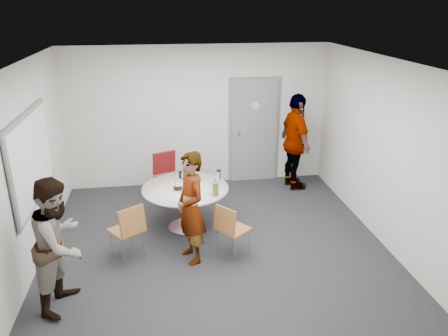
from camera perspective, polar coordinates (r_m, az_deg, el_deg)
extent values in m
plane|color=#232328|center=(6.64, -1.06, -10.11)|extent=(5.00, 5.00, 0.00)
plane|color=silver|center=(5.73, -1.25, 13.66)|extent=(5.00, 5.00, 0.00)
plane|color=silver|center=(8.43, -3.38, 6.70)|extent=(5.00, 0.00, 5.00)
plane|color=silver|center=(6.27, -24.45, -0.37)|extent=(0.00, 5.00, 5.00)
plane|color=silver|center=(6.82, 20.17, 1.92)|extent=(0.00, 5.00, 5.00)
plane|color=silver|center=(3.84, 3.84, -11.96)|extent=(5.00, 0.00, 5.00)
cube|color=slate|center=(8.65, 3.98, 4.83)|extent=(0.90, 0.05, 2.05)
cube|color=gray|center=(8.68, 3.94, 4.88)|extent=(1.02, 0.04, 2.12)
cylinder|color=#B2BFC6|center=(8.49, 4.11, 8.17)|extent=(0.16, 0.01, 0.16)
cylinder|color=silver|center=(8.54, 1.96, 4.60)|extent=(0.04, 0.14, 0.04)
cube|color=gray|center=(6.41, -23.84, 1.13)|extent=(0.03, 1.90, 1.25)
cube|color=white|center=(6.40, -23.67, 1.14)|extent=(0.01, 1.78, 1.13)
cylinder|color=silver|center=(6.85, -5.09, -2.66)|extent=(1.35, 1.35, 0.03)
cylinder|color=silver|center=(7.00, -5.00, -5.22)|extent=(0.09, 0.09, 0.65)
cylinder|color=silver|center=(7.15, -4.91, -7.63)|extent=(0.58, 0.58, 0.02)
cylinder|color=silver|center=(6.78, -6.02, -2.81)|extent=(0.18, 0.18, 0.01)
cylinder|color=black|center=(6.76, -6.04, -2.50)|extent=(0.14, 0.14, 0.07)
cylinder|color=white|center=(6.74, -6.05, -2.14)|extent=(0.14, 0.14, 0.02)
cylinder|color=olive|center=(6.50, -1.13, -2.78)|extent=(0.09, 0.09, 0.21)
cylinder|color=#498937|center=(6.50, -1.13, -2.71)|extent=(0.10, 0.10, 0.08)
cone|color=olive|center=(6.45, -1.14, -1.75)|extent=(0.09, 0.09, 0.04)
cylinder|color=#5A9A45|center=(6.44, -1.14, -1.48)|extent=(0.04, 0.04, 0.02)
imported|color=white|center=(7.14, -5.05, -1.06)|extent=(0.19, 0.19, 0.11)
cylinder|color=black|center=(7.20, -5.71, -0.77)|extent=(0.06, 0.06, 0.13)
cylinder|color=silver|center=(6.99, -0.71, -1.14)|extent=(0.07, 0.07, 0.18)
cylinder|color=black|center=(6.95, -0.72, -0.33)|extent=(0.07, 0.07, 0.03)
cube|color=#E07084|center=(7.08, -7.78, -1.75)|extent=(0.12, 0.09, 0.02)
ellipsoid|color=white|center=(6.95, -3.89, -2.00)|extent=(0.22, 0.22, 0.03)
cube|color=brown|center=(6.31, -12.64, -7.96)|extent=(0.56, 0.56, 0.03)
cube|color=brown|center=(6.06, -11.88, -6.82)|extent=(0.37, 0.29, 0.38)
cylinder|color=silver|center=(6.61, -11.99, -8.64)|extent=(0.02, 0.02, 0.43)
cylinder|color=silver|center=(6.48, -14.48, -9.52)|extent=(0.02, 0.02, 0.43)
cylinder|color=silver|center=(6.36, -10.45, -9.76)|extent=(0.02, 0.02, 0.43)
cylinder|color=silver|center=(6.23, -13.01, -10.72)|extent=(0.02, 0.02, 0.43)
cube|color=brown|center=(6.22, 1.25, -8.02)|extent=(0.54, 0.54, 0.03)
cube|color=brown|center=(6.00, 0.11, -6.89)|extent=(0.30, 0.34, 0.37)
cylinder|color=silver|center=(6.34, 3.25, -9.59)|extent=(0.02, 0.02, 0.41)
cylinder|color=silver|center=(6.52, 1.10, -8.66)|extent=(0.02, 0.02, 0.41)
cylinder|color=silver|center=(6.14, 1.38, -10.70)|extent=(0.02, 0.02, 0.41)
cylinder|color=silver|center=(6.32, -0.79, -9.70)|extent=(0.02, 0.02, 0.41)
cube|color=maroon|center=(7.79, -7.14, -1.44)|extent=(0.58, 0.58, 0.04)
cube|color=maroon|center=(7.89, -7.83, 0.71)|extent=(0.43, 0.24, 0.42)
cylinder|color=silver|center=(7.67, -7.76, -3.78)|extent=(0.02, 0.02, 0.48)
cylinder|color=silver|center=(7.80, -5.32, -3.24)|extent=(0.02, 0.02, 0.48)
cylinder|color=silver|center=(7.98, -8.76, -2.83)|extent=(0.02, 0.02, 0.48)
cylinder|color=silver|center=(8.10, -6.40, -2.33)|extent=(0.02, 0.02, 0.48)
imported|color=#A5C6EA|center=(5.97, -4.35, -5.24)|extent=(0.55, 0.68, 1.60)
imported|color=white|center=(5.45, -20.66, -9.21)|extent=(0.81, 0.93, 1.63)
imported|color=black|center=(8.38, 9.31, 3.34)|extent=(0.59, 1.13, 1.85)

